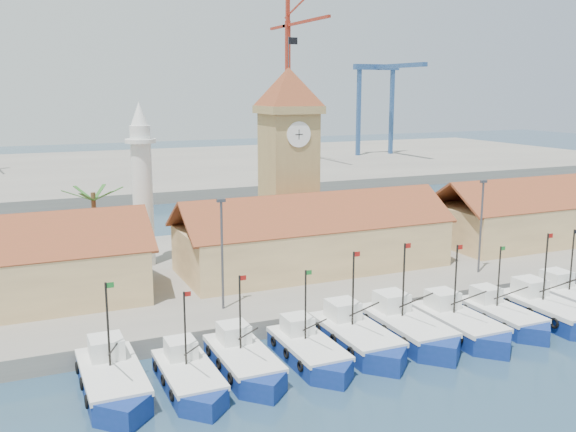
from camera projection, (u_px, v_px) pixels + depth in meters
name	position (u px, v px, depth m)	size (l,w,h in m)	color
ground	(434.00, 357.00, 46.30)	(400.00, 400.00, 0.00)	#1C384C
quay	(296.00, 265.00, 67.69)	(140.00, 32.00, 1.50)	gray
terminal	(138.00, 170.00, 144.78)	(240.00, 80.00, 2.00)	gray
boat_0	(113.00, 383.00, 40.39)	(3.64, 9.98, 7.55)	navy
boat_1	(190.00, 380.00, 41.08)	(3.24, 8.87, 6.71)	navy
boat_2	(245.00, 363.00, 43.42)	(3.41, 9.35, 7.07)	navy
boat_3	(310.00, 353.00, 45.19)	(3.34, 9.15, 6.92)	navy
boat_4	(358.00, 339.00, 47.43)	(3.71, 10.16, 7.69)	navy
boat_5	(409.00, 330.00, 49.13)	(3.81, 10.45, 7.90)	navy
boat_6	(461.00, 326.00, 50.08)	(3.63, 9.95, 7.53)	navy
boat_7	(503.00, 318.00, 52.15)	(3.32, 9.09, 6.87)	navy
boat_8	(551.00, 313.00, 53.06)	(3.74, 10.25, 7.75)	navy
hall_center	(313.00, 243.00, 63.47)	(27.04, 10.13, 7.61)	#E8BE7F
hall_right	(555.00, 217.00, 76.16)	(31.20, 10.13, 7.61)	#E8BE7F
clock_tower	(289.00, 157.00, 67.29)	(5.80, 5.80, 22.70)	#A38C54
minaret	(142.00, 184.00, 63.57)	(3.00, 3.00, 16.30)	silver
palm_tree	(95.00, 227.00, 60.47)	(5.60, 5.03, 8.39)	brown
lamp_posts	(359.00, 235.00, 56.00)	(80.70, 0.25, 9.03)	#3F3F44
crane_red_right	(290.00, 68.00, 148.59)	(1.00, 30.85, 39.40)	maroon
gantry	(383.00, 85.00, 162.66)	(13.00, 22.00, 23.20)	#2A4C80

